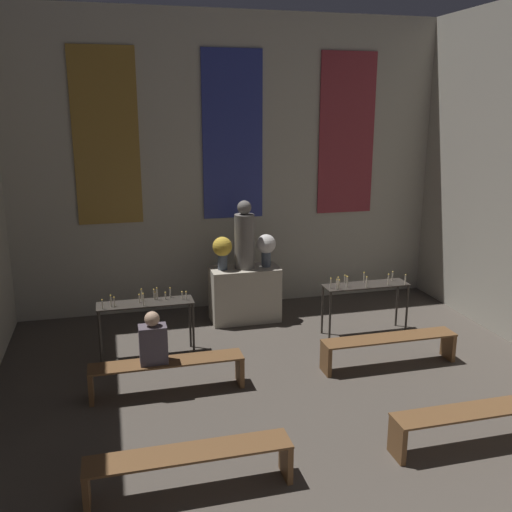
{
  "coord_description": "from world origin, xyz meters",
  "views": [
    {
      "loc": [
        -2.22,
        -0.92,
        3.71
      ],
      "look_at": [
        0.0,
        7.66,
        1.39
      ],
      "focal_mm": 40.0,
      "sensor_mm": 36.0,
      "label": 1
    }
  ],
  "objects_px": {
    "pew_second_right": "(478,418)",
    "altar": "(245,294)",
    "statue": "(244,238)",
    "pew_back_right": "(389,345)",
    "person_seated": "(153,341)",
    "flower_vase_left": "(222,249)",
    "candle_rack_right": "(365,291)",
    "pew_back_left": "(167,369)",
    "candle_rack_left": "(146,310)",
    "pew_second_left": "(190,462)",
    "flower_vase_right": "(266,246)"
  },
  "relations": [
    {
      "from": "altar",
      "to": "pew_second_left",
      "type": "bearing_deg",
      "value": -109.95
    },
    {
      "from": "pew_second_right",
      "to": "pew_back_left",
      "type": "relative_size",
      "value": 1.0
    },
    {
      "from": "candle_rack_left",
      "to": "candle_rack_right",
      "type": "relative_size",
      "value": 1.0
    },
    {
      "from": "flower_vase_right",
      "to": "altar",
      "type": "bearing_deg",
      "value": 180.0
    },
    {
      "from": "pew_second_right",
      "to": "pew_back_right",
      "type": "xyz_separation_m",
      "value": [
        0.0,
        2.12,
        0.0
      ]
    },
    {
      "from": "pew_back_left",
      "to": "person_seated",
      "type": "relative_size",
      "value": 2.88
    },
    {
      "from": "altar",
      "to": "pew_second_left",
      "type": "xyz_separation_m",
      "value": [
        -1.62,
        -4.47,
        -0.15
      ]
    },
    {
      "from": "pew_second_right",
      "to": "pew_back_left",
      "type": "distance_m",
      "value": 3.87
    },
    {
      "from": "altar",
      "to": "flower_vase_left",
      "type": "xyz_separation_m",
      "value": [
        -0.39,
        0.0,
        0.85
      ]
    },
    {
      "from": "pew_second_left",
      "to": "pew_second_right",
      "type": "xyz_separation_m",
      "value": [
        3.24,
        0.0,
        0.0
      ]
    },
    {
      "from": "altar",
      "to": "pew_back_left",
      "type": "height_order",
      "value": "altar"
    },
    {
      "from": "pew_second_left",
      "to": "pew_second_right",
      "type": "distance_m",
      "value": 3.24
    },
    {
      "from": "pew_back_left",
      "to": "person_seated",
      "type": "xyz_separation_m",
      "value": [
        -0.17,
        -0.0,
        0.43
      ]
    },
    {
      "from": "person_seated",
      "to": "altar",
      "type": "bearing_deg",
      "value": 52.71
    },
    {
      "from": "flower_vase_right",
      "to": "pew_second_left",
      "type": "bearing_deg",
      "value": -114.27
    },
    {
      "from": "pew_back_right",
      "to": "pew_second_left",
      "type": "bearing_deg",
      "value": -146.85
    },
    {
      "from": "pew_second_left",
      "to": "candle_rack_left",
      "type": "bearing_deg",
      "value": 93.03
    },
    {
      "from": "statue",
      "to": "pew_back_right",
      "type": "distance_m",
      "value": 3.09
    },
    {
      "from": "statue",
      "to": "pew_back_left",
      "type": "relative_size",
      "value": 0.59
    },
    {
      "from": "candle_rack_left",
      "to": "pew_second_left",
      "type": "height_order",
      "value": "candle_rack_left"
    },
    {
      "from": "flower_vase_right",
      "to": "person_seated",
      "type": "relative_size",
      "value": 0.82
    },
    {
      "from": "pew_second_left",
      "to": "pew_back_left",
      "type": "height_order",
      "value": "same"
    },
    {
      "from": "flower_vase_left",
      "to": "person_seated",
      "type": "xyz_separation_m",
      "value": [
        -1.4,
        -2.35,
        -0.58
      ]
    },
    {
      "from": "candle_rack_left",
      "to": "pew_back_right",
      "type": "xyz_separation_m",
      "value": [
        3.42,
        -1.24,
        -0.42
      ]
    },
    {
      "from": "pew_back_right",
      "to": "candle_rack_right",
      "type": "bearing_deg",
      "value": 82.09
    },
    {
      "from": "statue",
      "to": "flower_vase_left",
      "type": "relative_size",
      "value": 2.06
    },
    {
      "from": "flower_vase_left",
      "to": "candle_rack_right",
      "type": "distance_m",
      "value": 2.52
    },
    {
      "from": "flower_vase_right",
      "to": "pew_second_right",
      "type": "bearing_deg",
      "value": -74.63
    },
    {
      "from": "statue",
      "to": "candle_rack_right",
      "type": "relative_size",
      "value": 0.83
    },
    {
      "from": "altar",
      "to": "pew_back_right",
      "type": "bearing_deg",
      "value": -55.39
    },
    {
      "from": "candle_rack_right",
      "to": "pew_back_left",
      "type": "relative_size",
      "value": 0.7
    },
    {
      "from": "flower_vase_left",
      "to": "pew_second_right",
      "type": "relative_size",
      "value": 0.28
    },
    {
      "from": "altar",
      "to": "statue",
      "type": "bearing_deg",
      "value": 0.0
    },
    {
      "from": "pew_second_right",
      "to": "person_seated",
      "type": "distance_m",
      "value": 4.04
    },
    {
      "from": "candle_rack_left",
      "to": "person_seated",
      "type": "relative_size",
      "value": 2.02
    },
    {
      "from": "pew_back_left",
      "to": "pew_back_right",
      "type": "distance_m",
      "value": 3.24
    },
    {
      "from": "altar",
      "to": "flower_vase_right",
      "type": "relative_size",
      "value": 2.09
    },
    {
      "from": "flower_vase_right",
      "to": "pew_back_right",
      "type": "relative_size",
      "value": 0.28
    },
    {
      "from": "pew_back_left",
      "to": "person_seated",
      "type": "bearing_deg",
      "value": -180.0
    },
    {
      "from": "statue",
      "to": "flower_vase_left",
      "type": "bearing_deg",
      "value": 180.0
    },
    {
      "from": "candle_rack_left",
      "to": "pew_second_right",
      "type": "distance_m",
      "value": 4.81
    },
    {
      "from": "person_seated",
      "to": "flower_vase_left",
      "type": "bearing_deg",
      "value": 59.27
    },
    {
      "from": "altar",
      "to": "pew_back_right",
      "type": "distance_m",
      "value": 2.86
    },
    {
      "from": "flower_vase_right",
      "to": "pew_back_left",
      "type": "xyz_separation_m",
      "value": [
        -2.01,
        -2.35,
        -1.0
      ]
    },
    {
      "from": "candle_rack_left",
      "to": "flower_vase_right",
      "type": "bearing_deg",
      "value": 26.95
    },
    {
      "from": "altar",
      "to": "candle_rack_right",
      "type": "distance_m",
      "value": 2.13
    },
    {
      "from": "pew_second_right",
      "to": "altar",
      "type": "bearing_deg",
      "value": 109.95
    },
    {
      "from": "candle_rack_right",
      "to": "pew_back_right",
      "type": "xyz_separation_m",
      "value": [
        -0.17,
        -1.23,
        -0.42
      ]
    },
    {
      "from": "altar",
      "to": "pew_second_left",
      "type": "relative_size",
      "value": 0.59
    },
    {
      "from": "altar",
      "to": "pew_second_right",
      "type": "height_order",
      "value": "altar"
    }
  ]
}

